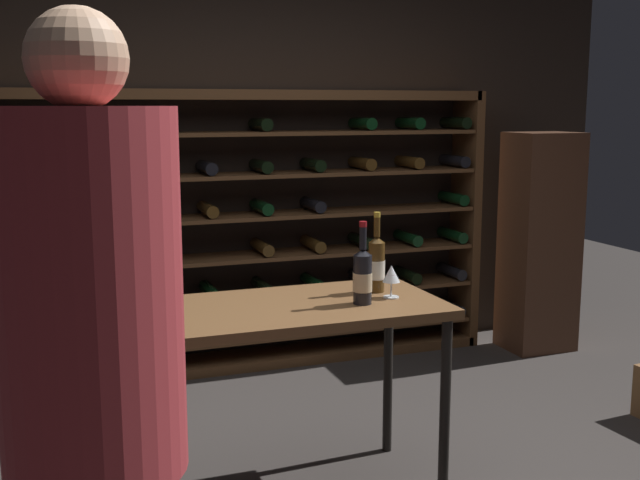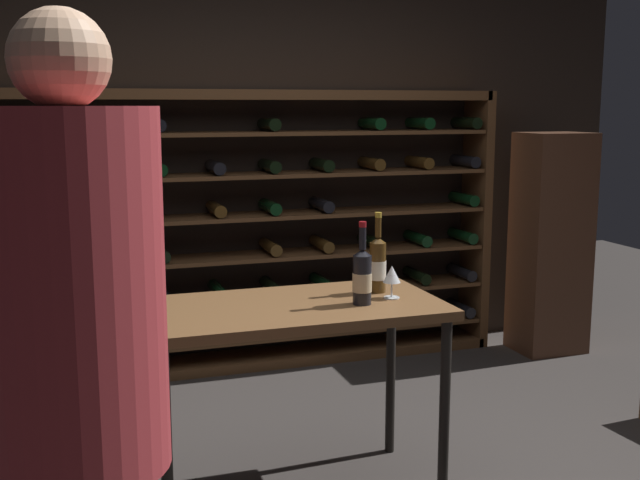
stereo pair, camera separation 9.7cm
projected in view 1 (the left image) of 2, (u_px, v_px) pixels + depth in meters
The scene contains 8 objects.
back_wall at pixel (234, 142), 4.96m from camera, with size 5.34×0.10×2.81m, color black.
wine_rack at pixel (235, 233), 4.84m from camera, with size 3.32×0.32×1.73m.
tasting_table at pixel (293, 325), 3.19m from camera, with size 1.22×0.65×0.84m.
person_host_in_suit at pixel (93, 374), 1.82m from camera, with size 0.43×0.43×1.85m.
display_cabinet at pixel (539, 242), 5.25m from camera, with size 0.44×0.36×1.46m, color #4C2D1E.
wine_bottle_black_capsule at pixel (363, 276), 3.17m from camera, with size 0.08×0.08×0.34m.
wine_bottle_amber_reserve at pixel (376, 264), 3.37m from camera, with size 0.07×0.07×0.35m.
wine_glass_stemmed_center at pixel (391, 275), 3.27m from camera, with size 0.07×0.07×0.14m.
Camera 1 is at (-1.22, -2.68, 1.64)m, focal length 43.89 mm.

